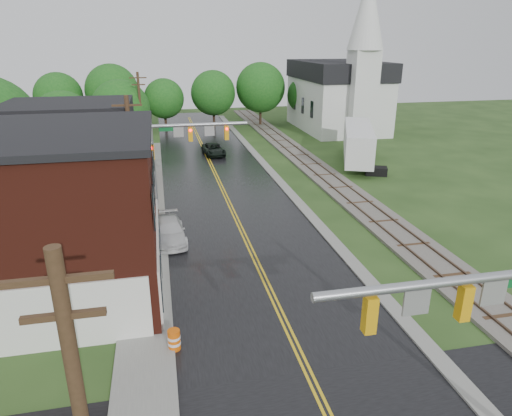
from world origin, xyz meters
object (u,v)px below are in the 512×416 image
object	(u,v)px
suv_dark	(214,150)
construction_barrel	(174,340)
brick_building	(5,219)
traffic_signal_far	(181,142)
semi_trailer	(358,142)
pickup_white	(170,231)
church	(341,89)
utility_pole_c	(141,113)
tree_left_e	(122,110)
traffic_signal_near	(485,316)
tree_left_c	(65,124)
utility_pole_b	(133,164)

from	to	relation	value
suv_dark	construction_barrel	world-z (taller)	suv_dark
brick_building	suv_dark	world-z (taller)	brick_building
traffic_signal_far	semi_trailer	world-z (taller)	traffic_signal_far
traffic_signal_far	pickup_white	size ratio (longest dim) A/B	1.58
church	utility_pole_c	bearing A→B (deg)	-160.03
pickup_white	tree_left_e	bearing A→B (deg)	95.19
suv_dark	pickup_white	xyz separation A→B (m)	(-5.60, -22.56, 0.04)
construction_barrel	semi_trailer	bearing A→B (deg)	53.48
suv_dark	construction_barrel	size ratio (longest dim) A/B	4.98
brick_building	traffic_signal_far	distance (m)	15.03
traffic_signal_far	pickup_white	xyz separation A→B (m)	(-1.33, -6.87, -4.30)
church	traffic_signal_near	xyz separation A→B (m)	(-16.53, -51.74, -0.87)
traffic_signal_near	suv_dark	bearing A→B (deg)	93.76
utility_pole_c	suv_dark	distance (m)	8.73
tree_left_e	construction_barrel	size ratio (longest dim) A/B	8.87
tree_left_e	semi_trailer	bearing A→B (deg)	-22.63
utility_pole_c	construction_barrel	size ratio (longest dim) A/B	9.78
traffic_signal_far	construction_barrel	bearing A→B (deg)	-94.85
construction_barrel	traffic_signal_near	bearing A→B (deg)	-39.42
pickup_white	construction_barrel	bearing A→B (deg)	-94.76
traffic_signal_near	pickup_white	size ratio (longest dim) A/B	1.58
brick_building	tree_left_e	distance (m)	31.12
tree_left_c	pickup_white	bearing A→B (deg)	-65.41
traffic_signal_near	utility_pole_c	size ratio (longest dim) A/B	0.82
tree_left_e	construction_barrel	xyz separation A→B (m)	(3.85, -36.93, -4.35)
traffic_signal_far	pickup_white	bearing A→B (deg)	-100.98
semi_trailer	construction_barrel	size ratio (longest dim) A/B	13.36
tree_left_e	construction_barrel	world-z (taller)	tree_left_e
traffic_signal_far	suv_dark	size ratio (longest dim) A/B	1.60
traffic_signal_far	construction_barrel	world-z (taller)	traffic_signal_far
traffic_signal_near	traffic_signal_far	bearing A→B (deg)	105.52
traffic_signal_near	utility_pole_c	distance (m)	43.24
utility_pole_b	construction_barrel	xyz separation A→B (m)	(1.80, -13.04, -4.26)
tree_left_c	semi_trailer	distance (m)	29.19
tree_left_e	suv_dark	bearing A→B (deg)	-18.40
utility_pole_c	tree_left_c	bearing A→B (deg)	-149.80
church	tree_left_e	size ratio (longest dim) A/B	2.45
suv_dark	construction_barrel	distance (m)	34.22
church	semi_trailer	size ratio (longest dim) A/B	1.63
church	traffic_signal_far	distance (m)	35.59
utility_pole_c	suv_dark	size ratio (longest dim) A/B	1.97
church	traffic_signal_near	bearing A→B (deg)	-107.72
church	utility_pole_b	world-z (taller)	church
tree_left_e	semi_trailer	size ratio (longest dim) A/B	0.66
utility_pole_b	pickup_white	distance (m)	4.89
utility_pole_c	semi_trailer	size ratio (longest dim) A/B	0.73
brick_building	tree_left_e	world-z (taller)	brick_building
church	semi_trailer	bearing A→B (deg)	-105.73
tree_left_c	traffic_signal_far	bearing A→B (deg)	-51.18
utility_pole_c	tree_left_e	xyz separation A→B (m)	(-2.05, 1.90, 0.09)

